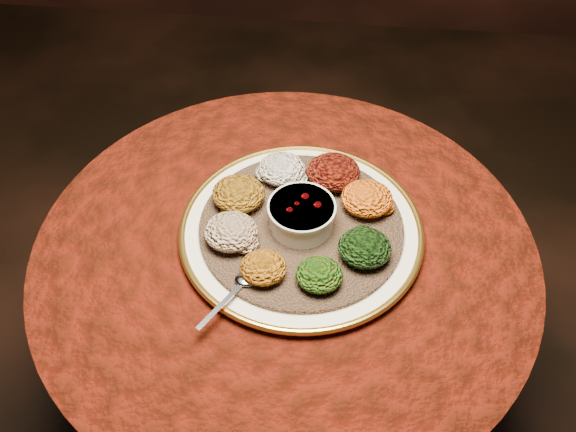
# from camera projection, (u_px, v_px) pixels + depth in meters

# --- Properties ---
(table) EXTENTS (0.96, 0.96, 0.73)m
(table) POSITION_uv_depth(u_px,v_px,m) (285.00, 301.00, 1.35)
(table) COLOR black
(table) RESTS_ON ground
(platter) EXTENTS (0.58, 0.58, 0.02)m
(platter) POSITION_uv_depth(u_px,v_px,m) (301.00, 230.00, 1.23)
(platter) COLOR white
(platter) RESTS_ON table
(injera) EXTENTS (0.49, 0.49, 0.01)m
(injera) POSITION_uv_depth(u_px,v_px,m) (301.00, 227.00, 1.22)
(injera) COLOR brown
(injera) RESTS_ON platter
(stew_bowl) EXTENTS (0.13, 0.13, 0.05)m
(stew_bowl) POSITION_uv_depth(u_px,v_px,m) (302.00, 214.00, 1.20)
(stew_bowl) COLOR silver
(stew_bowl) RESTS_ON injera
(spoon) EXTENTS (0.09, 0.13, 0.01)m
(spoon) POSITION_uv_depth(u_px,v_px,m) (242.00, 284.00, 1.12)
(spoon) COLOR silver
(spoon) RESTS_ON injera
(portion_ayib) EXTENTS (0.10, 0.09, 0.05)m
(portion_ayib) POSITION_uv_depth(u_px,v_px,m) (282.00, 169.00, 1.29)
(portion_ayib) COLOR white
(portion_ayib) RESTS_ON injera
(portion_kitfo) EXTENTS (0.11, 0.10, 0.05)m
(portion_kitfo) POSITION_uv_depth(u_px,v_px,m) (333.00, 172.00, 1.28)
(portion_kitfo) COLOR black
(portion_kitfo) RESTS_ON injera
(portion_tikil) EXTENTS (0.10, 0.10, 0.05)m
(portion_tikil) POSITION_uv_depth(u_px,v_px,m) (367.00, 199.00, 1.23)
(portion_tikil) COLOR #A9690E
(portion_tikil) RESTS_ON injera
(portion_gomen) EXTENTS (0.10, 0.09, 0.05)m
(portion_gomen) POSITION_uv_depth(u_px,v_px,m) (365.00, 248.00, 1.15)
(portion_gomen) COLOR black
(portion_gomen) RESTS_ON injera
(portion_mixveg) EXTENTS (0.08, 0.08, 0.04)m
(portion_mixveg) POSITION_uv_depth(u_px,v_px,m) (319.00, 275.00, 1.12)
(portion_mixveg) COLOR #AF410B
(portion_mixveg) RESTS_ON injera
(portion_kik) EXTENTS (0.08, 0.08, 0.04)m
(portion_kik) POSITION_uv_depth(u_px,v_px,m) (263.00, 268.00, 1.13)
(portion_kik) COLOR #AF620F
(portion_kik) RESTS_ON injera
(portion_timatim) EXTENTS (0.10, 0.09, 0.05)m
(portion_timatim) POSITION_uv_depth(u_px,v_px,m) (231.00, 232.00, 1.18)
(portion_timatim) COLOR maroon
(portion_timatim) RESTS_ON injera
(portion_shiro) EXTENTS (0.10, 0.10, 0.05)m
(portion_shiro) POSITION_uv_depth(u_px,v_px,m) (238.00, 194.00, 1.24)
(portion_shiro) COLOR #966512
(portion_shiro) RESTS_ON injera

